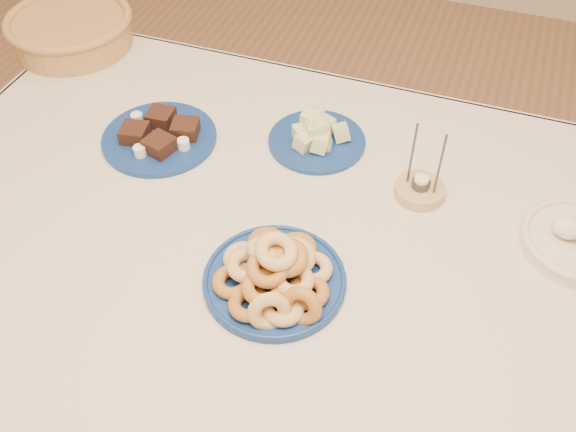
{
  "coord_description": "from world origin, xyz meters",
  "views": [
    {
      "loc": [
        0.27,
        -0.8,
        1.69
      ],
      "look_at": [
        0.0,
        -0.05,
        0.85
      ],
      "focal_mm": 40.0,
      "sensor_mm": 36.0,
      "label": 1
    }
  ],
  "objects_px": {
    "donut_platter": "(275,275)",
    "wicker_basket": "(71,29)",
    "melon_plate": "(317,136)",
    "dining_table": "(296,267)",
    "candle_holder": "(420,189)",
    "brownie_plate": "(159,136)"
  },
  "relations": [
    {
      "from": "donut_platter",
      "to": "brownie_plate",
      "type": "relative_size",
      "value": 1.21
    },
    {
      "from": "donut_platter",
      "to": "candle_holder",
      "type": "distance_m",
      "value": 0.38
    },
    {
      "from": "dining_table",
      "to": "donut_platter",
      "type": "xyz_separation_m",
      "value": [
        0.01,
        -0.14,
        0.14
      ]
    },
    {
      "from": "dining_table",
      "to": "wicker_basket",
      "type": "xyz_separation_m",
      "value": [
        -0.8,
        0.45,
        0.15
      ]
    },
    {
      "from": "dining_table",
      "to": "melon_plate",
      "type": "distance_m",
      "value": 0.31
    },
    {
      "from": "melon_plate",
      "to": "dining_table",
      "type": "bearing_deg",
      "value": -80.12
    },
    {
      "from": "melon_plate",
      "to": "candle_holder",
      "type": "xyz_separation_m",
      "value": [
        0.25,
        -0.09,
        -0.0
      ]
    },
    {
      "from": "donut_platter",
      "to": "wicker_basket",
      "type": "distance_m",
      "value": 0.99
    },
    {
      "from": "dining_table",
      "to": "wicker_basket",
      "type": "bearing_deg",
      "value": 150.71
    },
    {
      "from": "brownie_plate",
      "to": "candle_holder",
      "type": "xyz_separation_m",
      "value": [
        0.59,
        0.03,
        0.0
      ]
    },
    {
      "from": "candle_holder",
      "to": "brownie_plate",
      "type": "bearing_deg",
      "value": -177.48
    },
    {
      "from": "wicker_basket",
      "to": "brownie_plate",
      "type": "bearing_deg",
      "value": -34.71
    },
    {
      "from": "brownie_plate",
      "to": "candle_holder",
      "type": "bearing_deg",
      "value": 2.52
    },
    {
      "from": "dining_table",
      "to": "brownie_plate",
      "type": "relative_size",
      "value": 5.97
    },
    {
      "from": "brownie_plate",
      "to": "wicker_basket",
      "type": "relative_size",
      "value": 0.71
    },
    {
      "from": "dining_table",
      "to": "donut_platter",
      "type": "bearing_deg",
      "value": -87.63
    },
    {
      "from": "dining_table",
      "to": "candle_holder",
      "type": "relative_size",
      "value": 9.79
    },
    {
      "from": "brownie_plate",
      "to": "donut_platter",
      "type": "bearing_deg",
      "value": -37.21
    },
    {
      "from": "donut_platter",
      "to": "brownie_plate",
      "type": "xyz_separation_m",
      "value": [
        -0.39,
        0.3,
        -0.02
      ]
    },
    {
      "from": "donut_platter",
      "to": "brownie_plate",
      "type": "bearing_deg",
      "value": 142.79
    },
    {
      "from": "brownie_plate",
      "to": "wicker_basket",
      "type": "height_order",
      "value": "wicker_basket"
    },
    {
      "from": "melon_plate",
      "to": "wicker_basket",
      "type": "distance_m",
      "value": 0.77
    }
  ]
}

